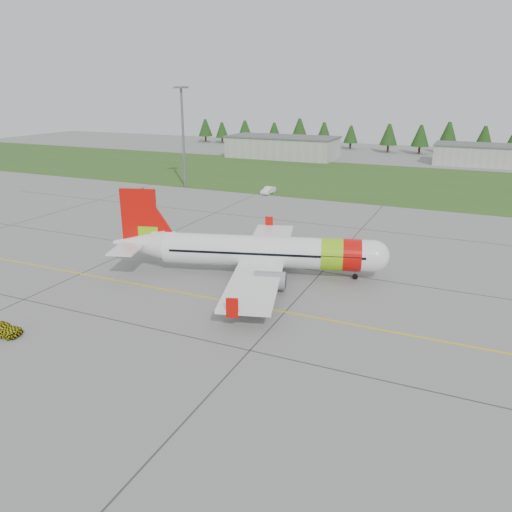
% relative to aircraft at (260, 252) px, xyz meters
% --- Properties ---
extents(ground, '(320.00, 320.00, 0.00)m').
position_rel_aircraft_xyz_m(ground, '(-3.81, -16.21, -2.74)').
color(ground, gray).
rests_on(ground, ground).
extents(aircraft, '(30.67, 28.96, 9.52)m').
position_rel_aircraft_xyz_m(aircraft, '(0.00, 0.00, 0.00)').
color(aircraft, white).
rests_on(aircraft, ground).
extents(service_van, '(1.58, 1.51, 4.28)m').
position_rel_aircraft_xyz_m(service_van, '(-16.79, 42.33, -0.61)').
color(service_van, white).
rests_on(service_van, ground).
extents(grass_strip, '(320.00, 50.00, 0.03)m').
position_rel_aircraft_xyz_m(grass_strip, '(-3.81, 65.79, -2.73)').
color(grass_strip, '#30561E').
rests_on(grass_strip, ground).
extents(taxi_guideline, '(120.00, 0.25, 0.02)m').
position_rel_aircraft_xyz_m(taxi_guideline, '(-3.81, -8.21, -2.73)').
color(taxi_guideline, gold).
rests_on(taxi_guideline, ground).
extents(hangar_west, '(32.00, 14.00, 6.00)m').
position_rel_aircraft_xyz_m(hangar_west, '(-33.81, 93.79, 0.26)').
color(hangar_west, '#A8A8A3').
rests_on(hangar_west, ground).
extents(hangar_east, '(24.00, 12.00, 5.20)m').
position_rel_aircraft_xyz_m(hangar_east, '(21.19, 101.79, -0.14)').
color(hangar_east, '#A8A8A3').
rests_on(hangar_east, ground).
extents(floodlight_mast, '(0.50, 0.50, 20.00)m').
position_rel_aircraft_xyz_m(floodlight_mast, '(-35.81, 41.79, 7.26)').
color(floodlight_mast, slate).
rests_on(floodlight_mast, ground).
extents(treeline, '(160.00, 8.00, 10.00)m').
position_rel_aircraft_xyz_m(treeline, '(-3.81, 121.79, 2.26)').
color(treeline, '#1C3F14').
rests_on(treeline, ground).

